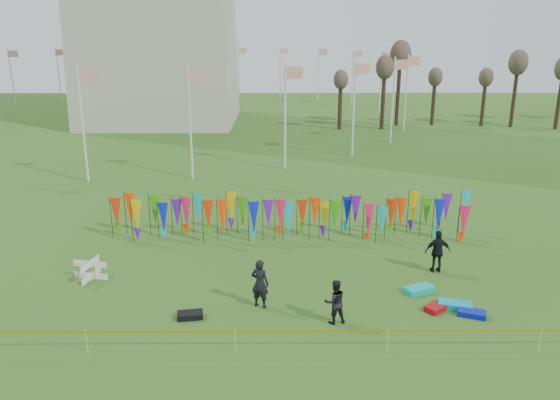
{
  "coord_description": "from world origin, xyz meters",
  "views": [
    {
      "loc": [
        -0.7,
        -17.42,
        10.07
      ],
      "look_at": [
        -0.52,
        6.0,
        2.9
      ],
      "focal_mm": 35.0,
      "sensor_mm": 36.0,
      "label": 1
    }
  ],
  "objects_px": {
    "person_left": "(260,283)",
    "kite_bag_red": "(438,307)",
    "kite_bag_teal": "(455,305)",
    "person_mid": "(335,302)",
    "person_right": "(438,251)",
    "box_kite": "(91,270)",
    "kite_bag_turquoise": "(419,289)",
    "kite_bag_black": "(190,315)",
    "kite_bag_blue": "(472,313)"
  },
  "relations": [
    {
      "from": "person_right",
      "to": "kite_bag_teal",
      "type": "xyz_separation_m",
      "value": [
        -0.22,
        -3.33,
        -0.84
      ]
    },
    {
      "from": "kite_bag_red",
      "to": "kite_bag_black",
      "type": "relative_size",
      "value": 1.24
    },
    {
      "from": "box_kite",
      "to": "kite_bag_blue",
      "type": "bearing_deg",
      "value": -12.17
    },
    {
      "from": "box_kite",
      "to": "person_left",
      "type": "relative_size",
      "value": 0.45
    },
    {
      "from": "kite_bag_black",
      "to": "person_left",
      "type": "bearing_deg",
      "value": 18.42
    },
    {
      "from": "box_kite",
      "to": "kite_bag_turquoise",
      "type": "relative_size",
      "value": 0.73
    },
    {
      "from": "person_left",
      "to": "kite_bag_blue",
      "type": "relative_size",
      "value": 1.92
    },
    {
      "from": "kite_bag_red",
      "to": "kite_bag_teal",
      "type": "bearing_deg",
      "value": 7.98
    },
    {
      "from": "person_left",
      "to": "person_right",
      "type": "xyz_separation_m",
      "value": [
        7.68,
        3.15,
        -0.01
      ]
    },
    {
      "from": "kite_bag_blue",
      "to": "kite_bag_teal",
      "type": "relative_size",
      "value": 0.8
    },
    {
      "from": "person_left",
      "to": "kite_bag_turquoise",
      "type": "distance_m",
      "value": 6.58
    },
    {
      "from": "person_mid",
      "to": "kite_bag_black",
      "type": "height_order",
      "value": "person_mid"
    },
    {
      "from": "box_kite",
      "to": "person_mid",
      "type": "relative_size",
      "value": 0.52
    },
    {
      "from": "kite_bag_turquoise",
      "to": "person_left",
      "type": "bearing_deg",
      "value": -169.7
    },
    {
      "from": "kite_bag_red",
      "to": "kite_bag_teal",
      "type": "relative_size",
      "value": 0.92
    },
    {
      "from": "person_right",
      "to": "kite_bag_red",
      "type": "height_order",
      "value": "person_right"
    },
    {
      "from": "box_kite",
      "to": "kite_bag_blue",
      "type": "height_order",
      "value": "box_kite"
    },
    {
      "from": "person_right",
      "to": "person_left",
      "type": "bearing_deg",
      "value": 22.12
    },
    {
      "from": "kite_bag_turquoise",
      "to": "kite_bag_red",
      "type": "relative_size",
      "value": 1.02
    },
    {
      "from": "person_mid",
      "to": "kite_bag_red",
      "type": "xyz_separation_m",
      "value": [
        4.07,
        0.95,
        -0.73
      ]
    },
    {
      "from": "kite_bag_red",
      "to": "kite_bag_black",
      "type": "distance_m",
      "value": 9.38
    },
    {
      "from": "kite_bag_red",
      "to": "kite_bag_turquoise",
      "type": "bearing_deg",
      "value": 104.66
    },
    {
      "from": "person_right",
      "to": "kite_bag_blue",
      "type": "distance_m",
      "value": 4.04
    },
    {
      "from": "box_kite",
      "to": "person_mid",
      "type": "distance_m",
      "value": 10.68
    },
    {
      "from": "kite_bag_teal",
      "to": "person_mid",
      "type": "bearing_deg",
      "value": -167.56
    },
    {
      "from": "person_right",
      "to": "person_mid",
      "type": "bearing_deg",
      "value": 41.31
    },
    {
      "from": "person_left",
      "to": "kite_bag_blue",
      "type": "distance_m",
      "value": 7.98
    },
    {
      "from": "kite_bag_red",
      "to": "person_left",
      "type": "bearing_deg",
      "value": 177.66
    },
    {
      "from": "kite_bag_turquoise",
      "to": "kite_bag_blue",
      "type": "distance_m",
      "value": 2.45
    },
    {
      "from": "kite_bag_blue",
      "to": "kite_bag_black",
      "type": "distance_m",
      "value": 10.46
    },
    {
      "from": "person_left",
      "to": "kite_bag_red",
      "type": "height_order",
      "value": "person_left"
    },
    {
      "from": "person_right",
      "to": "kite_bag_teal",
      "type": "distance_m",
      "value": 3.44
    },
    {
      "from": "kite_bag_blue",
      "to": "kite_bag_teal",
      "type": "distance_m",
      "value": 0.75
    },
    {
      "from": "person_mid",
      "to": "kite_bag_teal",
      "type": "distance_m",
      "value": 4.9
    },
    {
      "from": "kite_bag_black",
      "to": "kite_bag_teal",
      "type": "bearing_deg",
      "value": 3.82
    },
    {
      "from": "person_left",
      "to": "kite_bag_turquoise",
      "type": "bearing_deg",
      "value": -147.94
    },
    {
      "from": "kite_bag_red",
      "to": "kite_bag_teal",
      "type": "xyz_separation_m",
      "value": [
        0.66,
        0.09,
        0.01
      ]
    },
    {
      "from": "person_left",
      "to": "kite_bag_blue",
      "type": "xyz_separation_m",
      "value": [
        7.89,
        -0.79,
        -0.86
      ]
    },
    {
      "from": "person_left",
      "to": "person_right",
      "type": "relative_size",
      "value": 1.01
    },
    {
      "from": "person_left",
      "to": "kite_bag_red",
      "type": "distance_m",
      "value": 6.86
    },
    {
      "from": "kite_bag_red",
      "to": "kite_bag_teal",
      "type": "distance_m",
      "value": 0.67
    },
    {
      "from": "person_right",
      "to": "kite_bag_blue",
      "type": "xyz_separation_m",
      "value": [
        0.22,
        -3.94,
        -0.85
      ]
    },
    {
      "from": "box_kite",
      "to": "kite_bag_turquoise",
      "type": "height_order",
      "value": "box_kite"
    },
    {
      "from": "person_left",
      "to": "kite_bag_teal",
      "type": "xyz_separation_m",
      "value": [
        7.46,
        -0.19,
        -0.85
      ]
    },
    {
      "from": "box_kite",
      "to": "kite_bag_teal",
      "type": "bearing_deg",
      "value": -10.25
    },
    {
      "from": "kite_bag_turquoise",
      "to": "kite_bag_black",
      "type": "distance_m",
      "value": 9.21
    },
    {
      "from": "person_left",
      "to": "person_right",
      "type": "bearing_deg",
      "value": -135.96
    },
    {
      "from": "kite_bag_red",
      "to": "kite_bag_black",
      "type": "xyz_separation_m",
      "value": [
        -9.37,
        -0.58,
        0.0
      ]
    },
    {
      "from": "kite_bag_blue",
      "to": "kite_bag_teal",
      "type": "height_order",
      "value": "kite_bag_teal"
    },
    {
      "from": "kite_bag_blue",
      "to": "kite_bag_red",
      "type": "bearing_deg",
      "value": 154.7
    }
  ]
}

